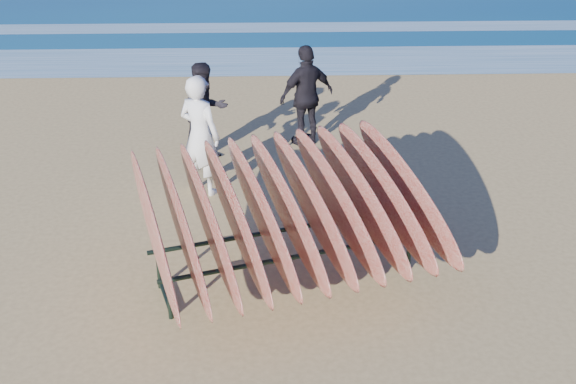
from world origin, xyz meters
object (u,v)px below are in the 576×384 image
person_white (200,135)px  person_dark_b (307,96)px  surfboard_rack (286,208)px  person_dark_a (206,112)px

person_white → person_dark_b: size_ratio=1.04×
person_dark_b → surfboard_rack: bearing=55.6°
person_white → person_dark_b: 2.51m
person_dark_a → person_dark_b: person_dark_b is taller
person_dark_b → person_dark_a: bearing=-7.6°
surfboard_rack → person_white: 2.77m
surfboard_rack → person_dark_a: (-1.21, 3.74, -0.15)m
surfboard_rack → person_dark_b: person_dark_b is taller
person_dark_a → person_dark_b: (1.69, 0.63, 0.05)m
person_white → surfboard_rack: bearing=147.9°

